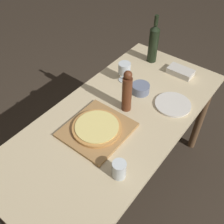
% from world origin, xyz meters
% --- Properties ---
extents(ground_plane, '(12.00, 12.00, 0.00)m').
position_xyz_m(ground_plane, '(0.00, 0.00, 0.00)').
color(ground_plane, '#382D23').
extents(dining_table, '(0.74, 1.58, 0.77)m').
position_xyz_m(dining_table, '(0.00, 0.00, 0.67)').
color(dining_table, '#CCB78E').
rests_on(dining_table, ground_plane).
extents(cutting_board, '(0.33, 0.36, 0.02)m').
position_xyz_m(cutting_board, '(-0.03, -0.15, 0.78)').
color(cutting_board, '#A87A47').
rests_on(cutting_board, dining_table).
extents(pizza, '(0.28, 0.28, 0.02)m').
position_xyz_m(pizza, '(-0.03, -0.15, 0.80)').
color(pizza, '#C68947').
rests_on(pizza, cutting_board).
extents(wine_bottle, '(0.07, 0.07, 0.36)m').
position_xyz_m(wine_bottle, '(-0.15, 0.64, 0.92)').
color(wine_bottle, black).
rests_on(wine_bottle, dining_table).
extents(pepper_mill, '(0.06, 0.06, 0.28)m').
position_xyz_m(pepper_mill, '(-0.00, 0.10, 0.91)').
color(pepper_mill, '#5B2D19').
rests_on(pepper_mill, dining_table).
extents(wine_glass, '(0.08, 0.08, 0.14)m').
position_xyz_m(wine_glass, '(-0.18, 0.32, 0.87)').
color(wine_glass, silver).
rests_on(wine_glass, dining_table).
extents(small_bowl, '(0.12, 0.12, 0.06)m').
position_xyz_m(small_bowl, '(-0.02, 0.28, 0.80)').
color(small_bowl, slate).
rests_on(small_bowl, dining_table).
extents(drinking_tumbler, '(0.07, 0.07, 0.10)m').
position_xyz_m(drinking_tumbler, '(0.24, -0.31, 0.82)').
color(drinking_tumbler, silver).
rests_on(drinking_tumbler, dining_table).
extents(dinner_plate, '(0.23, 0.23, 0.01)m').
position_xyz_m(dinner_plate, '(0.21, 0.30, 0.78)').
color(dinner_plate, silver).
rests_on(dinner_plate, dining_table).
extents(food_container, '(0.18, 0.10, 0.04)m').
position_xyz_m(food_container, '(0.10, 0.62, 0.80)').
color(food_container, beige).
rests_on(food_container, dining_table).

